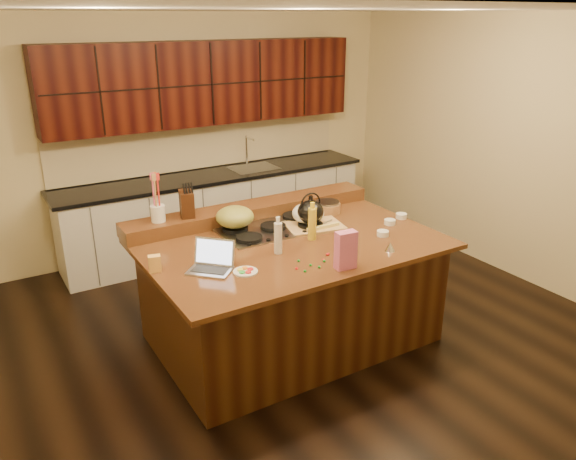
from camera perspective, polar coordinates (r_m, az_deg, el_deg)
room at (r=4.48m, az=0.33°, el=3.98°), size 5.52×5.02×2.72m
island at (r=4.81m, az=0.31°, el=-6.15°), size 2.40×1.60×0.92m
back_ledge at (r=5.17m, az=-3.73°, el=2.01°), size 2.40×0.30×0.12m
cooktop at (r=4.86m, az=-1.53°, el=0.20°), size 0.92×0.52×0.05m
back_counter at (r=6.62m, az=-7.58°, el=6.16°), size 3.70×0.66×2.40m
kettle at (r=4.86m, az=2.30°, el=1.85°), size 0.30×0.30×0.21m
green_bowl at (r=4.79m, az=-5.43°, el=1.34°), size 0.37×0.37×0.18m
laptop at (r=4.14m, az=-7.73°, el=-3.23°), size 0.39×0.39×0.21m
oil_bottle at (r=4.62m, az=2.47°, el=0.63°), size 0.08×0.08×0.27m
vinegar_bottle at (r=4.34m, az=-1.01°, el=-0.84°), size 0.08×0.08×0.25m
wooden_tray at (r=4.93m, az=2.21°, el=1.41°), size 0.55×0.44×0.20m
ramekin_a at (r=4.79m, az=9.60°, el=-0.33°), size 0.12×0.12×0.04m
ramekin_b at (r=5.06m, az=10.31°, el=0.81°), size 0.11×0.11×0.04m
ramekin_c at (r=5.23m, az=11.44°, el=1.41°), size 0.11×0.11×0.04m
strainer_bowl at (r=5.29m, az=4.04°, el=2.26°), size 0.31×0.31×0.09m
kitchen_timer at (r=4.49m, az=10.33°, el=-1.68°), size 0.08×0.08×0.07m
pink_bag at (r=4.10m, az=5.88°, el=-2.04°), size 0.16×0.10×0.29m
candy_plate at (r=4.08m, az=-4.34°, el=-4.24°), size 0.23×0.23×0.01m
package_box at (r=4.17m, az=-13.38°, el=-3.33°), size 0.10×0.08×0.12m
utensil_crock at (r=4.81m, az=-13.07°, el=1.66°), size 0.15×0.15×0.14m
knife_block at (r=4.88m, az=-10.25°, el=2.65°), size 0.15×0.20×0.22m
gumdrop_0 at (r=4.11m, az=0.88°, el=-3.92°), size 0.02×0.02×0.02m
gumdrop_1 at (r=4.23m, az=1.09°, el=-3.14°), size 0.02×0.02×0.02m
gumdrop_2 at (r=4.35m, az=4.00°, el=-2.50°), size 0.02×0.02×0.02m
gumdrop_3 at (r=4.17m, az=2.31°, el=-3.57°), size 0.02×0.02×0.02m
gumdrop_4 at (r=4.23m, az=5.74°, el=-3.28°), size 0.02×0.02×0.02m
gumdrop_5 at (r=4.14m, az=3.20°, el=-3.78°), size 0.02×0.02×0.02m
gumdrop_6 at (r=4.36m, az=4.12°, el=-2.44°), size 0.02×0.02×0.02m
gumdrop_7 at (r=4.24m, az=3.69°, el=-3.15°), size 0.02×0.02×0.02m
gumdrop_8 at (r=4.35m, az=6.35°, el=-2.62°), size 0.02×0.02×0.02m
gumdrop_9 at (r=4.24m, az=6.38°, el=-3.22°), size 0.02×0.02×0.02m
gumdrop_10 at (r=4.19m, az=4.96°, el=-3.52°), size 0.02×0.02×0.02m
gumdrop_11 at (r=4.07m, az=1.73°, el=-4.20°), size 0.02×0.02×0.02m
gumdrop_12 at (r=4.25m, az=3.63°, el=-3.07°), size 0.02×0.02×0.02m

